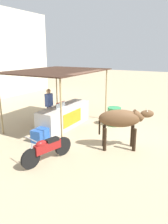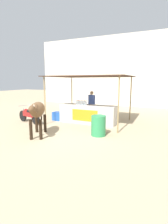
{
  "view_description": "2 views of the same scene",
  "coord_description": "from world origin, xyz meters",
  "px_view_note": "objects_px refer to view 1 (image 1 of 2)",
  "views": [
    {
      "loc": [
        -7.61,
        -2.93,
        3.23
      ],
      "look_at": [
        0.21,
        1.34,
        0.75
      ],
      "focal_mm": 35.0,
      "sensor_mm": 36.0,
      "label": 1
    },
    {
      "loc": [
        3.59,
        -6.14,
        2.2
      ],
      "look_at": [
        0.46,
        0.71,
        0.87
      ],
      "focal_mm": 28.0,
      "sensor_mm": 36.0,
      "label": 2
    }
  ],
  "objects_px": {
    "stall_counter": "(65,117)",
    "cooler_box": "(40,135)",
    "motorcycle_parked": "(47,148)",
    "water_barrel": "(114,116)",
    "cow": "(122,120)",
    "vendor_behind_counter": "(49,107)"
  },
  "relations": [
    {
      "from": "stall_counter",
      "to": "cooler_box",
      "type": "height_order",
      "value": "stall_counter"
    },
    {
      "from": "stall_counter",
      "to": "cooler_box",
      "type": "bearing_deg",
      "value": -176.86
    },
    {
      "from": "stall_counter",
      "to": "motorcycle_parked",
      "type": "relative_size",
      "value": 1.71
    },
    {
      "from": "cooler_box",
      "to": "water_barrel",
      "type": "height_order",
      "value": "water_barrel"
    },
    {
      "from": "cow",
      "to": "water_barrel",
      "type": "bearing_deg",
      "value": 26.4
    },
    {
      "from": "stall_counter",
      "to": "water_barrel",
      "type": "bearing_deg",
      "value": -55.37
    },
    {
      "from": "water_barrel",
      "to": "stall_counter",
      "type": "bearing_deg",
      "value": 124.63
    },
    {
      "from": "vendor_behind_counter",
      "to": "cow",
      "type": "bearing_deg",
      "value": -102.97
    },
    {
      "from": "cooler_box",
      "to": "motorcycle_parked",
      "type": "height_order",
      "value": "motorcycle_parked"
    },
    {
      "from": "stall_counter",
      "to": "cooler_box",
      "type": "relative_size",
      "value": 5.0
    },
    {
      "from": "stall_counter",
      "to": "water_barrel",
      "type": "xyz_separation_m",
      "value": [
        1.26,
        -1.82,
        -0.07
      ]
    },
    {
      "from": "stall_counter",
      "to": "cow",
      "type": "relative_size",
      "value": 1.68
    },
    {
      "from": "water_barrel",
      "to": "cow",
      "type": "height_order",
      "value": "cow"
    },
    {
      "from": "vendor_behind_counter",
      "to": "cooler_box",
      "type": "xyz_separation_m",
      "value": [
        -1.68,
        -0.85,
        -0.61
      ]
    },
    {
      "from": "stall_counter",
      "to": "cooler_box",
      "type": "distance_m",
      "value": 1.79
    },
    {
      "from": "vendor_behind_counter",
      "to": "water_barrel",
      "type": "xyz_separation_m",
      "value": [
        1.34,
        -2.57,
        -0.43
      ]
    },
    {
      "from": "water_barrel",
      "to": "motorcycle_parked",
      "type": "height_order",
      "value": "motorcycle_parked"
    },
    {
      "from": "stall_counter",
      "to": "cooler_box",
      "type": "xyz_separation_m",
      "value": [
        -1.77,
        -0.1,
        -0.24
      ]
    },
    {
      "from": "stall_counter",
      "to": "water_barrel",
      "type": "relative_size",
      "value": 3.62
    },
    {
      "from": "vendor_behind_counter",
      "to": "cow",
      "type": "xyz_separation_m",
      "value": [
        -0.84,
        -3.66,
        0.18
      ]
    },
    {
      "from": "stall_counter",
      "to": "motorcycle_parked",
      "type": "distance_m",
      "value": 3.15
    },
    {
      "from": "cow",
      "to": "vendor_behind_counter",
      "type": "bearing_deg",
      "value": 77.03
    }
  ]
}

